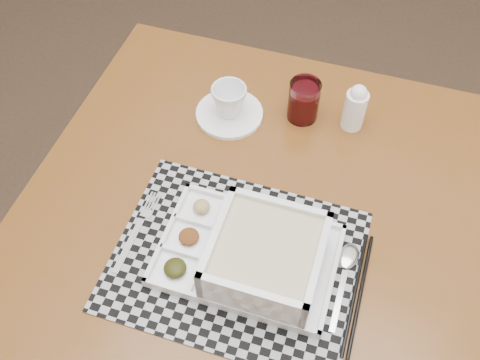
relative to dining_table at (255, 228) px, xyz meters
name	(u,v)px	position (x,y,z in m)	size (l,w,h in m)	color
floor	(299,157)	(-0.11, 0.70, -0.62)	(5.00, 5.00, 0.00)	#332319
dining_table	(255,228)	(0.00, 0.00, 0.00)	(1.02, 1.02, 0.69)	#5A3710
placemat	(236,260)	(0.01, -0.12, 0.07)	(0.44, 0.35, 0.00)	#98979E
serving_tray	(260,257)	(0.06, -0.12, 0.11)	(0.34, 0.26, 0.10)	white
fork	(139,230)	(-0.18, -0.14, 0.08)	(0.04, 0.19, 0.00)	#B9BAC0
spoon	(347,262)	(0.20, -0.04, 0.08)	(0.04, 0.18, 0.01)	#B9BAC0
chopsticks	(358,293)	(0.23, -0.09, 0.08)	(0.05, 0.24, 0.01)	black
saucer	(229,114)	(-0.15, 0.20, 0.08)	(0.15, 0.15, 0.01)	white
cup	(229,101)	(-0.15, 0.20, 0.12)	(0.08, 0.08, 0.07)	white
juice_glass	(304,102)	(-0.01, 0.27, 0.11)	(0.07, 0.07, 0.10)	white
creamer_bottle	(355,107)	(0.10, 0.29, 0.13)	(0.05, 0.05, 0.11)	white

